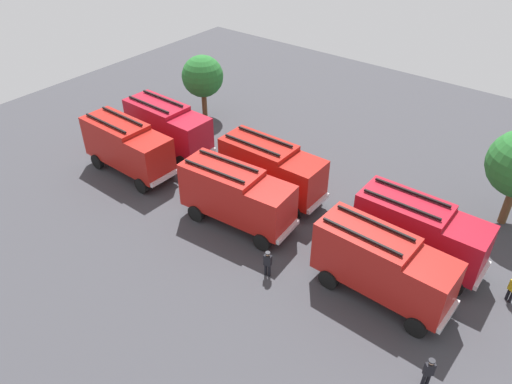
% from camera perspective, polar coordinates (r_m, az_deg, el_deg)
% --- Properties ---
extents(ground_plane, '(56.26, 56.26, 0.00)m').
position_cam_1_polar(ground_plane, '(31.57, 0.00, -2.07)').
color(ground_plane, '#38383D').
extents(fire_truck_0, '(7.26, 2.89, 3.88)m').
position_cam_1_polar(fire_truck_0, '(35.35, -14.80, 5.27)').
color(fire_truck_0, '#A31A14').
rests_on(fire_truck_0, ground).
extents(fire_truck_1, '(7.36, 3.19, 3.88)m').
position_cam_1_polar(fire_truck_1, '(29.26, -2.32, -0.29)').
color(fire_truck_1, '#A81A14').
rests_on(fire_truck_1, ground).
extents(fire_truck_2, '(7.28, 2.94, 3.88)m').
position_cam_1_polar(fire_truck_2, '(25.44, 14.55, -8.09)').
color(fire_truck_2, '#A41B16').
rests_on(fire_truck_2, ground).
extents(fire_truck_3, '(7.26, 2.90, 3.88)m').
position_cam_1_polar(fire_truck_3, '(37.37, -10.27, 7.62)').
color(fire_truck_3, maroon).
rests_on(fire_truck_3, ground).
extents(fire_truck_4, '(7.22, 2.79, 3.88)m').
position_cam_1_polar(fire_truck_4, '(31.69, 1.81, 2.81)').
color(fire_truck_4, '#9F1610').
rests_on(fire_truck_4, ground).
extents(fire_truck_5, '(7.20, 2.76, 3.88)m').
position_cam_1_polar(fire_truck_5, '(28.05, 18.54, -4.22)').
color(fire_truck_5, maroon).
rests_on(fire_truck_5, ground).
extents(firefighter_0, '(0.46, 0.31, 1.67)m').
position_cam_1_polar(firefighter_0, '(26.47, 1.36, -8.24)').
color(firefighter_0, black).
rests_on(firefighter_0, ground).
extents(firefighter_1, '(0.46, 0.47, 1.76)m').
position_cam_1_polar(firefighter_1, '(23.22, 19.48, -19.15)').
color(firefighter_1, black).
rests_on(firefighter_1, ground).
extents(tree_0, '(3.46, 3.46, 5.36)m').
position_cam_1_polar(tree_0, '(41.86, -6.25, 13.26)').
color(tree_0, brown).
rests_on(tree_0, ground).
extents(traffic_cone_0, '(0.47, 0.47, 0.68)m').
position_cam_1_polar(traffic_cone_0, '(40.83, -9.82, 7.29)').
color(traffic_cone_0, '#F2600C').
rests_on(traffic_cone_0, ground).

